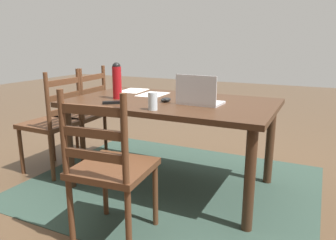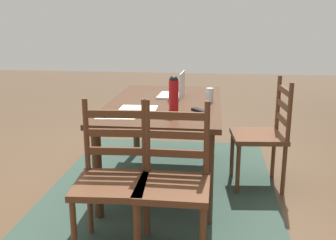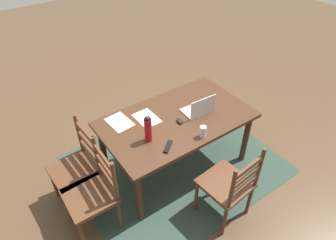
% 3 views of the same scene
% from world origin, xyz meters
% --- Properties ---
extents(ground_plane, '(14.00, 14.00, 0.00)m').
position_xyz_m(ground_plane, '(0.00, 0.00, 0.00)').
color(ground_plane, brown).
extents(area_rug, '(2.34, 1.93, 0.01)m').
position_xyz_m(area_rug, '(0.00, 0.00, 0.00)').
color(area_rug, '#2D4238').
rests_on(area_rug, ground).
extents(dining_table, '(1.63, 0.96, 0.73)m').
position_xyz_m(dining_table, '(0.00, 0.00, 0.65)').
color(dining_table, '#422819').
rests_on(dining_table, ground).
extents(chair_right_far, '(0.44, 0.44, 0.95)m').
position_xyz_m(chair_right_far, '(1.10, 0.19, 0.46)').
color(chair_right_far, '#56331E').
rests_on(chair_right_far, ground).
extents(chair_far_head, '(0.48, 0.48, 0.95)m').
position_xyz_m(chair_far_head, '(-0.00, 0.85, 0.46)').
color(chair_far_head, '#56331E').
rests_on(chair_far_head, ground).
extents(chair_right_near, '(0.47, 0.47, 0.95)m').
position_xyz_m(chair_right_near, '(1.10, -0.20, 0.46)').
color(chair_right_near, '#56331E').
rests_on(chair_right_near, ground).
extents(laptop, '(0.33, 0.24, 0.23)m').
position_xyz_m(laptop, '(-0.26, 0.07, 0.79)').
color(laptop, silver).
rests_on(laptop, dining_table).
extents(water_bottle, '(0.07, 0.07, 0.30)m').
position_xyz_m(water_bottle, '(0.43, 0.12, 0.89)').
color(water_bottle, '#A81419').
rests_on(water_bottle, dining_table).
extents(drinking_glass, '(0.07, 0.07, 0.12)m').
position_xyz_m(drinking_glass, '(-0.04, 0.39, 0.79)').
color(drinking_glass, silver).
rests_on(drinking_glass, dining_table).
extents(computer_mouse, '(0.09, 0.11, 0.03)m').
position_xyz_m(computer_mouse, '(0.01, 0.07, 0.75)').
color(computer_mouse, black).
rests_on(computer_mouse, dining_table).
extents(tv_remote, '(0.16, 0.14, 0.02)m').
position_xyz_m(tv_remote, '(0.33, 0.32, 0.74)').
color(tv_remote, black).
rests_on(tv_remote, dining_table).
extents(paper_stack_left, '(0.22, 0.30, 0.00)m').
position_xyz_m(paper_stack_left, '(0.27, -0.18, 0.73)').
color(paper_stack_left, white).
rests_on(paper_stack_left, dining_table).
extents(paper_stack_right, '(0.23, 0.31, 0.00)m').
position_xyz_m(paper_stack_right, '(0.54, -0.29, 0.73)').
color(paper_stack_right, white).
rests_on(paper_stack_right, dining_table).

